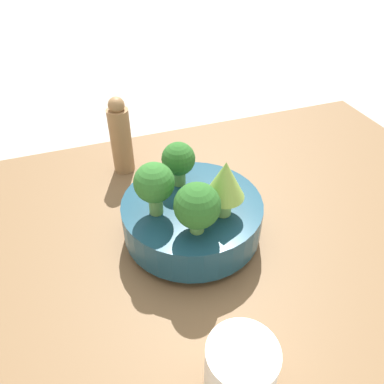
% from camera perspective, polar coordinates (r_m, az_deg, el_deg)
% --- Properties ---
extents(ground_plane, '(6.00, 6.00, 0.00)m').
position_cam_1_polar(ground_plane, '(0.65, 0.12, -8.13)').
color(ground_plane, '#ADA89E').
extents(table, '(1.08, 0.65, 0.04)m').
position_cam_1_polar(table, '(0.63, 0.12, -6.95)').
color(table, brown).
rests_on(table, ground_plane).
extents(bowl, '(0.22, 0.22, 0.07)m').
position_cam_1_polar(bowl, '(0.58, 0.00, -3.79)').
color(bowl, navy).
rests_on(bowl, table).
extents(broccoli_floret_left, '(0.06, 0.06, 0.08)m').
position_cam_1_polar(broccoli_floret_left, '(0.52, -5.77, 1.22)').
color(broccoli_floret_left, '#609347').
rests_on(broccoli_floret_left, bowl).
extents(broccoli_floret_front, '(0.06, 0.06, 0.08)m').
position_cam_1_polar(broccoli_floret_front, '(0.49, 0.80, -2.19)').
color(broccoli_floret_front, '#6BA34C').
rests_on(broccoli_floret_front, bowl).
extents(broccoli_floret_back, '(0.05, 0.05, 0.07)m').
position_cam_1_polar(broccoli_floret_back, '(0.58, -2.08, 4.86)').
color(broccoli_floret_back, '#609347').
rests_on(broccoli_floret_back, bowl).
extents(romanesco_piece_near, '(0.06, 0.06, 0.09)m').
position_cam_1_polar(romanesco_piece_near, '(0.51, 5.06, 1.55)').
color(romanesco_piece_near, '#7AB256').
rests_on(romanesco_piece_near, bowl).
extents(cup, '(0.08, 0.08, 0.08)m').
position_cam_1_polar(cup, '(0.45, 7.39, -25.23)').
color(cup, silver).
rests_on(cup, table).
extents(pepper_mill, '(0.04, 0.04, 0.15)m').
position_cam_1_polar(pepper_mill, '(0.73, -10.82, 8.21)').
color(pepper_mill, '#997047').
rests_on(pepper_mill, table).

